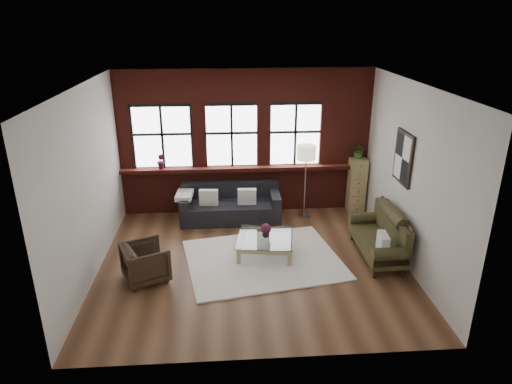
{
  "coord_description": "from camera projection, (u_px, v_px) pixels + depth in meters",
  "views": [
    {
      "loc": [
        -0.46,
        -7.28,
        4.25
      ],
      "look_at": [
        0.1,
        0.6,
        1.15
      ],
      "focal_mm": 32.0,
      "sensor_mm": 36.0,
      "label": 1
    }
  ],
  "objects": [
    {
      "name": "brick_backwall",
      "position": [
        246.0,
        143.0,
        10.03
      ],
      "size": [
        5.5,
        0.12,
        3.2
      ],
      "primitive_type": null,
      "color": "#5C1D15",
      "rests_on": "floor"
    },
    {
      "name": "ceiling",
      "position": [
        252.0,
        85.0,
        7.17
      ],
      "size": [
        5.5,
        5.5,
        0.0
      ],
      "primitive_type": "plane",
      "rotation": [
        3.14,
        0.0,
        0.0
      ],
      "color": "white",
      "rests_on": "ground"
    },
    {
      "name": "vase",
      "position": [
        266.0,
        234.0,
        8.52
      ],
      "size": [
        0.14,
        0.14,
        0.14
      ],
      "primitive_type": "imported",
      "rotation": [
        0.0,
        0.0,
        -0.05
      ],
      "color": "#B2B2B2",
      "rests_on": "coffee_table"
    },
    {
      "name": "wall_left",
      "position": [
        88.0,
        184.0,
        7.58
      ],
      "size": [
        0.0,
        5.0,
        5.0
      ],
      "primitive_type": "plane",
      "rotation": [
        1.57,
        0.0,
        1.57
      ],
      "color": "beige",
      "rests_on": "ground"
    },
    {
      "name": "armchair",
      "position": [
        146.0,
        263.0,
        7.7
      ],
      "size": [
        0.94,
        0.93,
        0.66
      ],
      "primitive_type": "imported",
      "rotation": [
        0.0,
        0.0,
        1.99
      ],
      "color": "black",
      "rests_on": "floor"
    },
    {
      "name": "shag_rug",
      "position": [
        263.0,
        259.0,
        8.42
      ],
      "size": [
        3.08,
        2.61,
        0.03
      ],
      "primitive_type": "cube",
      "rotation": [
        0.0,
        0.0,
        0.18
      ],
      "color": "white",
      "rests_on": "floor"
    },
    {
      "name": "pillow_settee",
      "position": [
        383.0,
        243.0,
        7.86
      ],
      "size": [
        0.17,
        0.39,
        0.34
      ],
      "primitive_type": "cube",
      "rotation": [
        0.0,
        0.0,
        -0.09
      ],
      "color": "silver",
      "rests_on": "vintage_settee"
    },
    {
      "name": "pillow_a",
      "position": [
        209.0,
        197.0,
        9.75
      ],
      "size": [
        0.41,
        0.17,
        0.34
      ],
      "primitive_type": "cube",
      "rotation": [
        0.0,
        0.0,
        -0.08
      ],
      "color": "silver",
      "rests_on": "dark_sofa"
    },
    {
      "name": "sill_plant",
      "position": [
        161.0,
        161.0,
        9.92
      ],
      "size": [
        0.24,
        0.22,
        0.35
      ],
      "primitive_type": "imported",
      "rotation": [
        0.0,
        0.0,
        -0.4
      ],
      "color": "#531C33",
      "rests_on": "sill_ledge"
    },
    {
      "name": "pillow_b",
      "position": [
        247.0,
        196.0,
        9.8
      ],
      "size": [
        0.41,
        0.16,
        0.34
      ],
      "primitive_type": "cube",
      "rotation": [
        0.0,
        0.0,
        -0.06
      ],
      "color": "silver",
      "rests_on": "dark_sofa"
    },
    {
      "name": "window_left",
      "position": [
        162.0,
        137.0,
        9.86
      ],
      "size": [
        1.38,
        0.1,
        1.5
      ],
      "primitive_type": null,
      "color": "black",
      "rests_on": "brick_backwall"
    },
    {
      "name": "sill_ledge",
      "position": [
        246.0,
        168.0,
        10.15
      ],
      "size": [
        5.5,
        0.3,
        0.08
      ],
      "primitive_type": "cube",
      "color": "#5C1D15",
      "rests_on": "brick_backwall"
    },
    {
      "name": "wall_poster",
      "position": [
        404.0,
        158.0,
        8.13
      ],
      "size": [
        0.05,
        0.74,
        0.94
      ],
      "primitive_type": null,
      "color": "black",
      "rests_on": "wall_right"
    },
    {
      "name": "floor",
      "position": [
        253.0,
        262.0,
        8.34
      ],
      "size": [
        5.5,
        5.5,
        0.0
      ],
      "primitive_type": "plane",
      "color": "#52311E",
      "rests_on": "ground"
    },
    {
      "name": "wall_right",
      "position": [
        410.0,
        177.0,
        7.94
      ],
      "size": [
        0.0,
        5.0,
        5.0
      ],
      "primitive_type": "plane",
      "rotation": [
        1.57,
        0.0,
        -1.57
      ],
      "color": "beige",
      "rests_on": "ground"
    },
    {
      "name": "vintage_settee",
      "position": [
        377.0,
        236.0,
        8.38
      ],
      "size": [
        0.74,
        1.66,
        0.89
      ],
      "primitive_type": null,
      "color": "#353018",
      "rests_on": "floor"
    },
    {
      "name": "dark_sofa",
      "position": [
        230.0,
        203.0,
        9.94
      ],
      "size": [
        2.15,
        0.87,
        0.78
      ],
      "primitive_type": null,
      "color": "black",
      "rests_on": "floor"
    },
    {
      "name": "coffee_table",
      "position": [
        266.0,
        245.0,
        8.61
      ],
      "size": [
        1.18,
        1.18,
        0.35
      ],
      "primitive_type": null,
      "rotation": [
        0.0,
        0.0,
        -0.15
      ],
      "color": "tan",
      "rests_on": "shag_rug"
    },
    {
      "name": "wall_front",
      "position": [
        266.0,
        252.0,
        5.44
      ],
      "size": [
        5.5,
        0.0,
        5.5
      ],
      "primitive_type": "plane",
      "rotation": [
        -1.57,
        0.0,
        0.0
      ],
      "color": "beige",
      "rests_on": "ground"
    },
    {
      "name": "floor_lamp",
      "position": [
        305.0,
        179.0,
        9.91
      ],
      "size": [
        0.4,
        0.4,
        1.79
      ],
      "primitive_type": null,
      "color": "#A5A5A8",
      "rests_on": "floor"
    },
    {
      "name": "window_mid",
      "position": [
        232.0,
        136.0,
        9.96
      ],
      "size": [
        1.38,
        0.1,
        1.5
      ],
      "primitive_type": null,
      "color": "black",
      "rests_on": "brick_backwall"
    },
    {
      "name": "wall_back",
      "position": [
        245.0,
        142.0,
        10.08
      ],
      "size": [
        5.5,
        0.0,
        5.5
      ],
      "primitive_type": "plane",
      "rotation": [
        1.57,
        0.0,
        0.0
      ],
      "color": "beige",
      "rests_on": "ground"
    },
    {
      "name": "drawer_chest",
      "position": [
        356.0,
        184.0,
        10.38
      ],
      "size": [
        0.38,
        0.38,
        1.23
      ],
      "primitive_type": "cube",
      "color": "tan",
      "rests_on": "floor"
    },
    {
      "name": "flowers",
      "position": [
        266.0,
        229.0,
        8.48
      ],
      "size": [
        0.2,
        0.2,
        0.2
      ],
      "primitive_type": "sphere",
      "color": "#531C33",
      "rests_on": "vase"
    },
    {
      "name": "potted_plant_top",
      "position": [
        359.0,
        151.0,
        10.09
      ],
      "size": [
        0.41,
        0.38,
        0.37
      ],
      "primitive_type": "imported",
      "rotation": [
        0.0,
        0.0,
        -0.36
      ],
      "color": "#2D5923",
      "rests_on": "drawer_chest"
    },
    {
      "name": "window_right",
      "position": [
        295.0,
        135.0,
        10.05
      ],
      "size": [
        1.38,
        0.1,
        1.5
      ],
      "primitive_type": null,
      "color": "black",
      "rests_on": "brick_backwall"
    }
  ]
}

